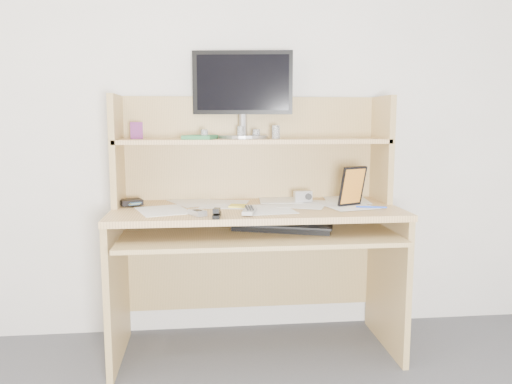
{
  "coord_description": "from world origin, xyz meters",
  "views": [
    {
      "loc": [
        -0.26,
        -0.93,
        1.17
      ],
      "look_at": [
        -0.01,
        1.43,
        0.83
      ],
      "focal_mm": 35.0,
      "sensor_mm": 36.0,
      "label": 1
    }
  ],
  "objects": [
    {
      "name": "game_case",
      "position": [
        0.47,
        1.43,
        0.85
      ],
      "size": [
        0.13,
        0.07,
        0.2
      ],
      "primitive_type": "cube",
      "rotation": [
        0.0,
        0.0,
        0.45
      ],
      "color": "black",
      "rests_on": "paper_clutter"
    },
    {
      "name": "chip_stack_d",
      "position": [
        -0.06,
        1.65,
        1.11
      ],
      "size": [
        0.04,
        0.04,
        0.06
      ],
      "primitive_type": "cylinder",
      "rotation": [
        0.0,
        0.0,
        0.03
      ],
      "color": "white",
      "rests_on": "desk"
    },
    {
      "name": "keyboard",
      "position": [
        0.12,
        1.4,
        0.67
      ],
      "size": [
        0.5,
        0.31,
        0.03
      ],
      "rotation": [
        0.0,
        0.0,
        -0.33
      ],
      "color": "black",
      "rests_on": "desk"
    },
    {
      "name": "monitor",
      "position": [
        -0.05,
        1.71,
        1.32
      ],
      "size": [
        0.52,
        0.26,
        0.45
      ],
      "rotation": [
        0.0,
        0.0,
        -0.14
      ],
      "color": "#A7A7AC",
      "rests_on": "desk"
    },
    {
      "name": "blue_pen",
      "position": [
        0.55,
        1.37,
        0.76
      ],
      "size": [
        0.14,
        0.05,
        0.01
      ],
      "primitive_type": "cylinder",
      "rotation": [
        1.57,
        0.0,
        1.28
      ],
      "color": "blue",
      "rests_on": "paper_clutter"
    },
    {
      "name": "sticky_note_pad",
      "position": [
        -0.09,
        1.49,
        0.76
      ],
      "size": [
        0.1,
        0.1,
        0.01
      ],
      "primitive_type": "cube",
      "rotation": [
        0.0,
        0.0,
        -0.25
      ],
      "color": "yellow",
      "rests_on": "desk"
    },
    {
      "name": "shelf_book",
      "position": [
        -0.27,
        1.61,
        1.09
      ],
      "size": [
        0.18,
        0.22,
        0.02
      ],
      "primitive_type": "cube",
      "rotation": [
        0.0,
        0.0,
        -0.24
      ],
      "color": "#337F4A",
      "rests_on": "desk"
    },
    {
      "name": "flip_phone",
      "position": [
        -0.29,
        1.29,
        0.77
      ],
      "size": [
        0.09,
        0.1,
        0.02
      ],
      "primitive_type": "cube",
      "rotation": [
        0.0,
        0.0,
        0.54
      ],
      "color": "silver",
      "rests_on": "paper_clutter"
    },
    {
      "name": "back_wall",
      "position": [
        0.0,
        1.8,
        1.25
      ],
      "size": [
        3.6,
        0.04,
        2.5
      ],
      "primitive_type": "cube",
      "color": "silver",
      "rests_on": "floor"
    },
    {
      "name": "card_box",
      "position": [
        -0.59,
        1.66,
        1.12
      ],
      "size": [
        0.06,
        0.03,
        0.09
      ],
      "primitive_type": "cube",
      "rotation": [
        0.0,
        0.0,
        0.2
      ],
      "color": "maroon",
      "rests_on": "desk"
    },
    {
      "name": "paper_clutter",
      "position": [
        0.0,
        1.48,
        0.75
      ],
      "size": [
        1.32,
        0.54,
        0.01
      ],
      "primitive_type": "cube",
      "color": "white",
      "rests_on": "desk"
    },
    {
      "name": "wallet",
      "position": [
        -0.62,
        1.58,
        0.77
      ],
      "size": [
        0.13,
        0.12,
        0.03
      ],
      "primitive_type": "cube",
      "rotation": [
        0.0,
        0.0,
        0.39
      ],
      "color": "black",
      "rests_on": "paper_clutter"
    },
    {
      "name": "stapler",
      "position": [
        -0.2,
        1.23,
        0.77
      ],
      "size": [
        0.04,
        0.12,
        0.04
      ],
      "primitive_type": "cube",
      "rotation": [
        0.0,
        0.0,
        -0.11
      ],
      "color": "black",
      "rests_on": "paper_clutter"
    },
    {
      "name": "chip_stack_b",
      "position": [
        0.12,
        1.62,
        1.12
      ],
      "size": [
        0.05,
        0.05,
        0.07
      ],
      "primitive_type": "cylinder",
      "rotation": [
        0.0,
        0.0,
        -0.17
      ],
      "color": "white",
      "rests_on": "desk"
    },
    {
      "name": "digital_camera",
      "position": [
        0.26,
        1.58,
        0.78
      ],
      "size": [
        0.1,
        0.05,
        0.06
      ],
      "primitive_type": "cube",
      "rotation": [
        0.0,
        0.0,
        0.14
      ],
      "color": "#BABBBD",
      "rests_on": "paper_clutter"
    },
    {
      "name": "tv_remote",
      "position": [
        -0.05,
        1.31,
        0.76
      ],
      "size": [
        0.08,
        0.18,
        0.02
      ],
      "primitive_type": "cube",
      "rotation": [
        0.0,
        0.0,
        -0.22
      ],
      "color": "#A2A29D",
      "rests_on": "paper_clutter"
    },
    {
      "name": "chip_stack_c",
      "position": [
        0.02,
        1.65,
        1.1
      ],
      "size": [
        0.05,
        0.05,
        0.05
      ],
      "primitive_type": "cylinder",
      "rotation": [
        0.0,
        0.0,
        0.25
      ],
      "color": "black",
      "rests_on": "desk"
    },
    {
      "name": "chip_stack_a",
      "position": [
        -0.25,
        1.58,
        1.11
      ],
      "size": [
        0.04,
        0.04,
        0.05
      ],
      "primitive_type": "cylinder",
      "rotation": [
        0.0,
        0.0,
        0.28
      ],
      "color": "black",
      "rests_on": "desk"
    },
    {
      "name": "desk",
      "position": [
        0.0,
        1.56,
        0.69
      ],
      "size": [
        1.4,
        0.7,
        1.3
      ],
      "color": "tan",
      "rests_on": "floor"
    }
  ]
}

